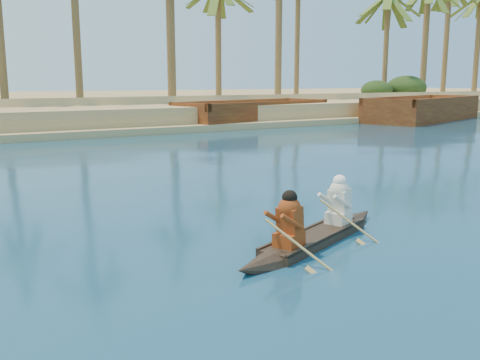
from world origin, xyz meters
TOP-DOWN VIEW (x-y plane):
  - sandy_embankment at (0.00, 46.89)m, footprint 150.00×51.00m
  - palm_grove at (0.00, 35.00)m, footprint 110.00×14.00m
  - shrub_cluster at (0.00, 31.50)m, footprint 100.00×6.00m
  - canoe at (-8.00, 3.34)m, footprint 4.35×2.19m
  - barge_mid at (4.65, 25.03)m, footprint 11.11×5.78m
  - barge_right at (16.86, 22.00)m, footprint 12.15×7.20m

SIDE VIEW (x-z plane):
  - canoe at x=-8.00m, z-range -0.38..0.85m
  - sandy_embankment at x=0.00m, z-range -0.22..1.28m
  - barge_mid at x=4.65m, z-range -0.26..1.50m
  - barge_right at x=16.86m, z-range -0.29..1.63m
  - shrub_cluster at x=0.00m, z-range 0.00..2.40m
  - palm_grove at x=0.00m, z-range 0.00..16.00m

